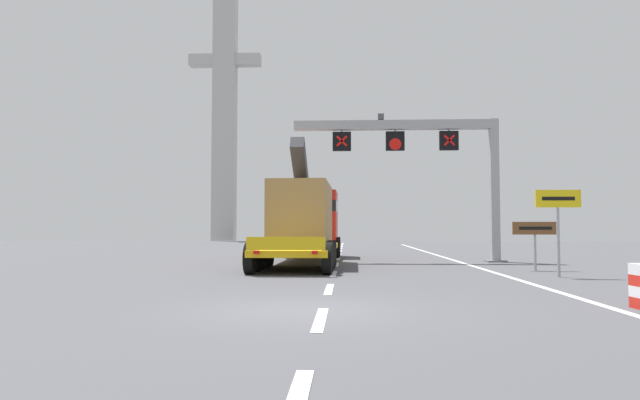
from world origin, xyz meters
TOP-DOWN VIEW (x-y plane):
  - ground at (0.00, 0.00)m, footprint 112.00×112.00m
  - lane_markings at (0.41, 20.67)m, footprint 0.20×55.94m
  - edge_line_right at (6.20, 12.00)m, footprint 0.20×63.00m
  - overhead_lane_gantry at (4.70, 15.91)m, footprint 10.10×0.90m
  - heavy_haul_truck_yellow at (-1.04, 15.67)m, footprint 3.18×14.10m
  - exit_sign_yellow at (7.85, 7.64)m, footprint 1.47×0.15m
  - tourist_info_sign_brown at (8.04, 10.52)m, footprint 1.71×0.15m
  - bridge_pylon_distant at (-14.42, 57.45)m, footprint 9.00×2.00m

SIDE VIEW (x-z plane):
  - ground at x=0.00m, z-range 0.00..0.00m
  - edge_line_right at x=6.20m, z-range 0.00..0.01m
  - lane_markings at x=0.41m, z-range 0.00..0.01m
  - tourist_info_sign_brown at x=8.04m, z-range 0.50..2.35m
  - heavy_haul_truck_yellow at x=-1.04m, z-range -0.66..4.64m
  - exit_sign_yellow at x=7.85m, z-range 0.74..3.62m
  - overhead_lane_gantry at x=4.70m, z-range 1.86..9.01m
  - bridge_pylon_distant at x=-14.42m, z-range 0.39..37.01m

